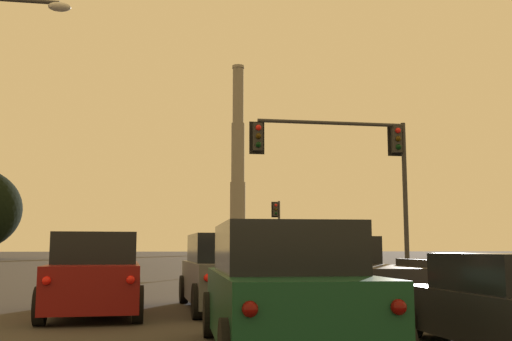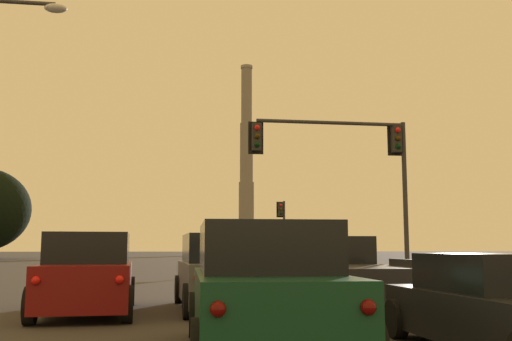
% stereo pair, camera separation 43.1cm
% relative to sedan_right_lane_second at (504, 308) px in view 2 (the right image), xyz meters
% --- Properties ---
extents(sedan_right_lane_second, '(1.99, 4.71, 1.43)m').
position_rel_sedan_right_lane_second_xyz_m(sedan_right_lane_second, '(0.00, 0.00, 0.00)').
color(sedan_right_lane_second, black).
rests_on(sedan_right_lane_second, ground_plane).
extents(suv_left_lane_front, '(2.29, 4.97, 1.86)m').
position_rel_sedan_right_lane_second_xyz_m(suv_left_lane_front, '(-6.51, 6.55, 0.23)').
color(suv_left_lane_front, maroon).
rests_on(suv_left_lane_front, ground_plane).
extents(pickup_truck_right_lane_front, '(2.39, 5.58, 1.82)m').
position_rel_sedan_right_lane_second_xyz_m(pickup_truck_right_lane_front, '(-0.27, 6.48, 0.14)').
color(pickup_truck_right_lane_front, '#232328').
rests_on(pickup_truck_right_lane_front, ground_plane).
extents(suv_center_lane_front, '(2.23, 4.95, 1.86)m').
position_rel_sedan_right_lane_second_xyz_m(suv_center_lane_front, '(-3.36, 7.11, 0.23)').
color(suv_center_lane_front, '#4C4F54').
rests_on(suv_center_lane_front, ground_plane).
extents(suv_center_lane_second, '(2.27, 4.97, 1.86)m').
position_rel_sedan_right_lane_second_xyz_m(suv_center_lane_second, '(-3.35, 0.57, 0.23)').
color(suv_center_lane_second, '#0F3823').
rests_on(suv_center_lane_second, ground_plane).
extents(traffic_light_overhead_right, '(6.29, 0.50, 6.40)m').
position_rel_sedan_right_lane_second_xyz_m(traffic_light_overhead_right, '(2.36, 13.88, 4.25)').
color(traffic_light_overhead_right, '#2D2D30').
rests_on(traffic_light_overhead_right, ground_plane).
extents(traffic_light_far_right, '(0.78, 0.50, 5.26)m').
position_rel_sedan_right_lane_second_xyz_m(traffic_light_far_right, '(4.43, 38.78, 2.80)').
color(traffic_light_far_right, '#2D2D30').
rests_on(traffic_light_far_right, ground_plane).
extents(smokestack, '(6.14, 6.14, 48.43)m').
position_rel_sedan_right_lane_second_xyz_m(smokestack, '(15.25, 140.69, 18.34)').
color(smokestack, slate).
rests_on(smokestack, ground_plane).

